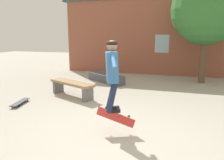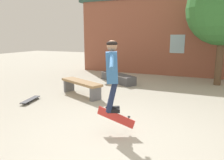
{
  "view_description": "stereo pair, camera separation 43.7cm",
  "coord_description": "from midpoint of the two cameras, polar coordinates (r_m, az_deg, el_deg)",
  "views": [
    {
      "loc": [
        1.19,
        -3.92,
        2.01
      ],
      "look_at": [
        -0.11,
        0.17,
        1.14
      ],
      "focal_mm": 35.0,
      "sensor_mm": 36.0,
      "label": 1
    },
    {
      "loc": [
        1.6,
        -3.76,
        2.01
      ],
      "look_at": [
        -0.11,
        0.17,
        1.14
      ],
      "focal_mm": 35.0,
      "sensor_mm": 36.0,
      "label": 2
    }
  ],
  "objects": [
    {
      "name": "skate_ledge",
      "position": [
        9.64,
        -2.92,
        0.54
      ],
      "size": [
        1.98,
        1.59,
        0.37
      ],
      "rotation": [
        0.0,
        0.0,
        -0.61
      ],
      "color": "#4C4C51",
      "rests_on": "ground_plane"
    },
    {
      "name": "skateboard_resting",
      "position": [
        7.17,
        -24.54,
        -5.3
      ],
      "size": [
        0.37,
        0.88,
        0.08
      ],
      "rotation": [
        0.0,
        0.0,
        4.93
      ],
      "color": "black",
      "rests_on": "ground_plane"
    },
    {
      "name": "tree_right",
      "position": [
        10.05,
        22.42,
        16.6
      ],
      "size": [
        2.9,
        2.9,
        4.51
      ],
      "color": "brown",
      "rests_on": "ground_plane"
    },
    {
      "name": "skateboard_flipping",
      "position": [
        4.62,
        -1.79,
        -9.7
      ],
      "size": [
        0.84,
        0.17,
        0.43
      ],
      "rotation": [
        0.0,
        0.0,
        0.08
      ],
      "color": "red"
    },
    {
      "name": "ground_plane",
      "position": [
        4.55,
        -2.17,
        -14.72
      ],
      "size": [
        40.0,
        40.0,
        0.0
      ],
      "primitive_type": "plane",
      "color": "#B2AD9E"
    },
    {
      "name": "building_backdrop",
      "position": [
        11.65,
        11.01,
        11.81
      ],
      "size": [
        10.67,
        0.52,
        4.94
      ],
      "color": "#93513D",
      "rests_on": "ground_plane"
    },
    {
      "name": "park_bench",
      "position": [
        7.46,
        -12.11,
        -1.47
      ],
      "size": [
        1.85,
        1.16,
        0.51
      ],
      "rotation": [
        0.0,
        0.0,
        -0.43
      ],
      "color": "#99754C",
      "rests_on": "ground_plane"
    },
    {
      "name": "skater",
      "position": [
        4.34,
        -2.87,
        2.58
      ],
      "size": [
        0.55,
        1.16,
        1.44
      ],
      "rotation": [
        0.0,
        0.0,
        0.4
      ],
      "color": "teal"
    }
  ]
}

